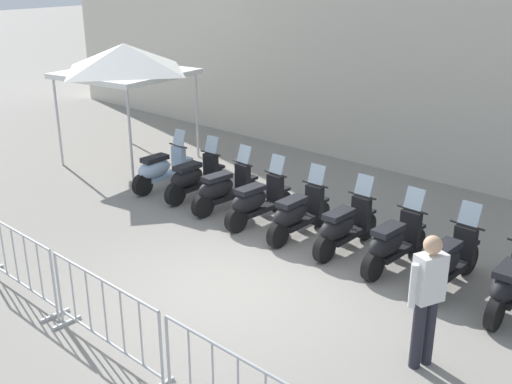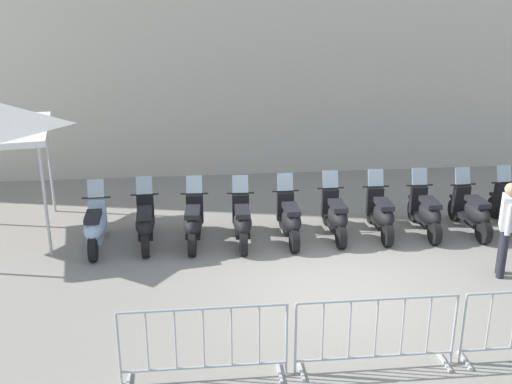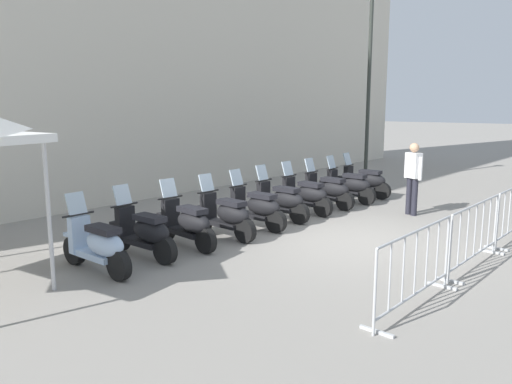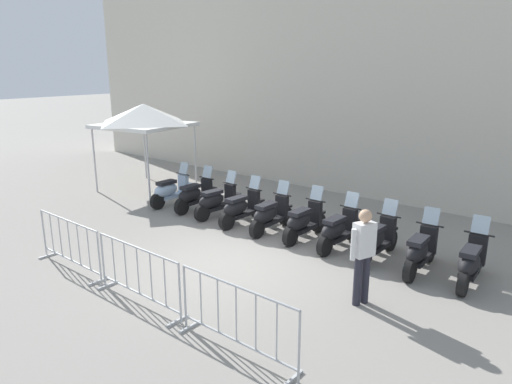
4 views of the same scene
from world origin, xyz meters
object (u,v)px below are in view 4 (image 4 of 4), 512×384
(motorcycle_1, at_px, (195,195))
(motorcycle_9, at_px, (471,263))
(canopy_tent, at_px, (144,116))
(officer_near_row_end, at_px, (363,251))
(motorcycle_2, at_px, (217,201))
(barrier_segment_1, at_px, (138,275))
(motorcycle_3, at_px, (241,208))
(motorcycle_8, at_px, (420,251))
(motorcycle_0, at_px, (171,191))
(motorcycle_7, at_px, (377,240))
(barrier_segment_2, at_px, (236,319))
(motorcycle_4, at_px, (270,215))
(motorcycle_6, at_px, (338,230))
(motorcycle_5, at_px, (303,222))
(barrier_segment_0, at_px, (70,245))

(motorcycle_1, distance_m, motorcycle_9, 7.60)
(canopy_tent, bearing_deg, officer_near_row_end, -25.44)
(motorcycle_2, distance_m, barrier_segment_1, 5.00)
(motorcycle_3, xyz_separation_m, motorcycle_8, (4.70, -0.73, 0.00))
(motorcycle_0, bearing_deg, motorcycle_7, -8.75)
(motorcycle_1, bearing_deg, motorcycle_3, -12.96)
(motorcycle_0, relative_size, barrier_segment_2, 0.79)
(motorcycle_3, height_order, motorcycle_4, same)
(motorcycle_0, xyz_separation_m, motorcycle_6, (5.63, -0.84, 0.00))
(officer_near_row_end, bearing_deg, motorcycle_4, 141.84)
(motorcycle_4, height_order, motorcycle_8, same)
(barrier_segment_2, bearing_deg, motorcycle_1, 132.14)
(motorcycle_5, distance_m, canopy_tent, 7.29)
(barrier_segment_1, bearing_deg, motorcycle_7, 52.44)
(motorcycle_9, bearing_deg, canopy_tent, 166.65)
(motorcycle_6, bearing_deg, barrier_segment_0, -139.26)
(motorcycle_9, bearing_deg, motorcycle_8, 174.18)
(barrier_segment_1, xyz_separation_m, officer_near_row_end, (3.37, 1.93, 0.45))
(motorcycle_0, height_order, motorcycle_5, same)
(motorcycle_6, relative_size, canopy_tent, 0.59)
(motorcycle_5, xyz_separation_m, barrier_segment_2, (1.06, -4.69, 0.07))
(motorcycle_3, height_order, officer_near_row_end, officer_near_row_end)
(barrier_segment_1, bearing_deg, motorcycle_8, 43.36)
(motorcycle_0, height_order, motorcycle_4, same)
(motorcycle_1, xyz_separation_m, canopy_tent, (-2.99, 1.24, 2.06))
(motorcycle_1, distance_m, motorcycle_8, 6.65)
(barrier_segment_2, bearing_deg, motorcycle_8, 67.25)
(motorcycle_1, relative_size, officer_near_row_end, 1.00)
(motorcycle_5, distance_m, motorcycle_7, 1.90)
(barrier_segment_2, bearing_deg, motorcycle_9, 56.45)
(motorcycle_9, relative_size, canopy_tent, 0.59)
(motorcycle_2, relative_size, barrier_segment_1, 0.78)
(motorcycle_5, height_order, officer_near_row_end, officer_near_row_end)
(motorcycle_5, relative_size, barrier_segment_1, 0.79)
(motorcycle_3, height_order, motorcycle_7, same)
(motorcycle_1, bearing_deg, barrier_segment_2, -47.86)
(motorcycle_4, height_order, canopy_tent, canopy_tent)
(motorcycle_3, bearing_deg, motorcycle_1, 167.04)
(motorcycle_6, bearing_deg, motorcycle_3, 172.88)
(motorcycle_1, relative_size, barrier_segment_0, 0.79)
(motorcycle_7, xyz_separation_m, barrier_segment_0, (-5.32, -3.61, 0.07))
(motorcycle_7, bearing_deg, canopy_tent, 165.78)
(motorcycle_4, xyz_separation_m, motorcycle_8, (3.75, -0.61, 0.00))
(motorcycle_3, height_order, barrier_segment_1, motorcycle_3)
(motorcycle_4, distance_m, motorcycle_7, 2.85)
(motorcycle_2, height_order, motorcycle_3, same)
(motorcycle_8, bearing_deg, canopy_tent, 165.92)
(canopy_tent, bearing_deg, barrier_segment_0, -60.47)
(motorcycle_5, xyz_separation_m, motorcycle_9, (3.75, -0.63, 0.00))
(motorcycle_7, relative_size, officer_near_row_end, 0.99)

